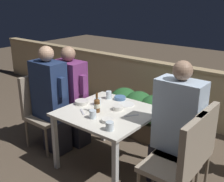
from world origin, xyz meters
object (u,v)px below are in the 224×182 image
object	(u,v)px
chair_right_near	(181,158)
person_blue_shirt	(175,127)
chair_left_near	(41,105)
chair_left_far	(62,100)
chair_right_far	(194,145)
beer_bottle	(97,105)
person_navy_jumper	(51,100)
person_purple_stripe	(72,96)

from	to	relation	value
chair_right_near	person_blue_shirt	bearing A→B (deg)	126.14
chair_left_near	chair_left_far	distance (m)	0.30
chair_right_far	person_blue_shirt	xyz separation A→B (m)	(-0.21, 0.00, 0.12)
beer_bottle	chair_left_near	bearing A→B (deg)	-176.86
person_navy_jumper	beer_bottle	xyz separation A→B (m)	(0.73, 0.05, 0.10)
person_purple_stripe	person_blue_shirt	xyz separation A→B (m)	(1.50, -0.01, 0.02)
person_navy_jumper	chair_right_near	world-z (taller)	person_navy_jumper
chair_left_near	chair_right_near	world-z (taller)	same
chair_right_far	chair_left_far	bearing A→B (deg)	179.83
chair_left_far	chair_right_far	bearing A→B (deg)	-0.17
person_purple_stripe	beer_bottle	size ratio (longest dim) A/B	5.93
chair_left_far	beer_bottle	world-z (taller)	chair_left_far
chair_right_far	person_blue_shirt	world-z (taller)	person_blue_shirt
person_navy_jumper	chair_right_near	distance (m)	1.79
beer_bottle	chair_left_far	bearing A→B (deg)	164.65
person_navy_jumper	chair_right_near	size ratio (longest dim) A/B	1.42
person_navy_jumper	chair_left_far	world-z (taller)	person_navy_jumper
chair_left_far	person_blue_shirt	xyz separation A→B (m)	(1.71, -0.01, 0.12)
chair_left_near	chair_right_near	distance (m)	2.00
person_purple_stripe	person_blue_shirt	distance (m)	1.50
chair_right_far	person_blue_shirt	bearing A→B (deg)	180.00
chair_left_far	chair_right_far	xyz separation A→B (m)	(1.92, -0.01, 0.00)
person_blue_shirt	chair_right_near	bearing A→B (deg)	-53.86
chair_left_near	chair_right_far	size ratio (longest dim) A/B	1.00
chair_right_far	chair_right_near	bearing A→B (deg)	-88.38
person_purple_stripe	person_blue_shirt	bearing A→B (deg)	-0.21
person_purple_stripe	beer_bottle	world-z (taller)	person_purple_stripe
chair_right_near	person_purple_stripe	bearing A→B (deg)	169.97
chair_left_near	chair_right_far	world-z (taller)	same
person_navy_jumper	person_blue_shirt	bearing A→B (deg)	10.30
chair_left_near	beer_bottle	size ratio (longest dim) A/B	4.31
person_purple_stripe	person_blue_shirt	world-z (taller)	person_blue_shirt
chair_left_far	person_purple_stripe	distance (m)	0.24
beer_bottle	person_purple_stripe	bearing A→B (deg)	160.10
chair_left_far	person_purple_stripe	world-z (taller)	person_purple_stripe
chair_right_near	person_blue_shirt	xyz separation A→B (m)	(-0.22, 0.30, 0.12)
person_blue_shirt	person_purple_stripe	bearing A→B (deg)	179.79
chair_left_near	chair_right_near	size ratio (longest dim) A/B	1.00
person_purple_stripe	chair_right_far	distance (m)	1.71
chair_left_near	chair_right_far	xyz separation A→B (m)	(1.99, 0.29, 0.00)
person_navy_jumper	person_purple_stripe	bearing A→B (deg)	76.77
chair_left_near	chair_right_far	bearing A→B (deg)	8.16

